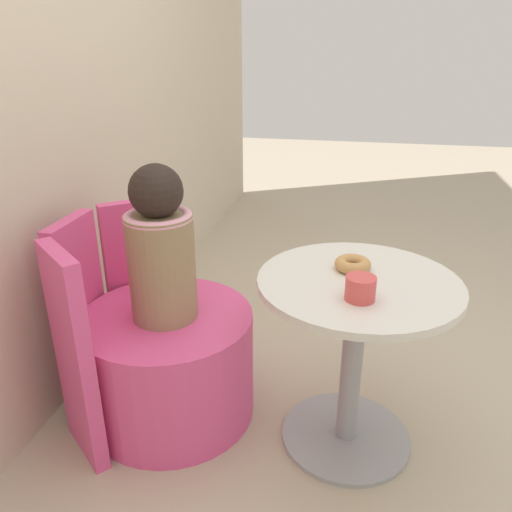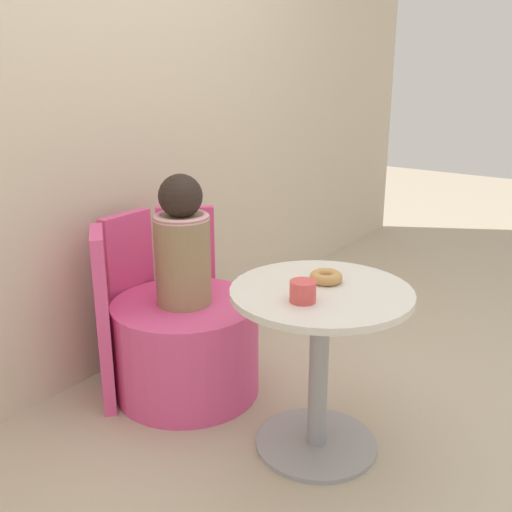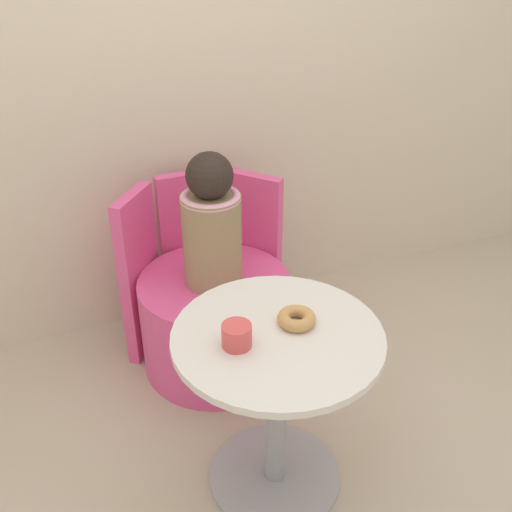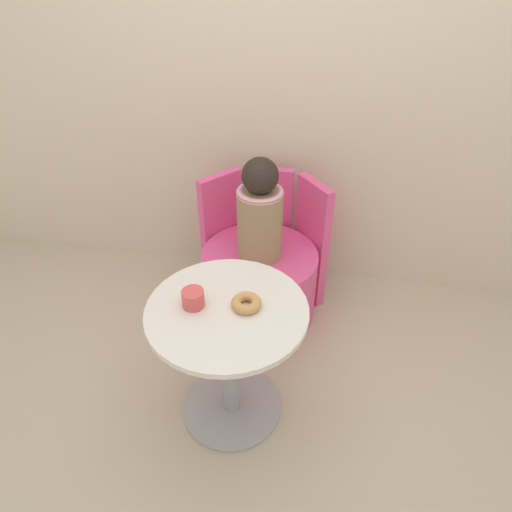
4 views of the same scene
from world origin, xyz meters
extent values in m
plane|color=#B7A88E|center=(0.00, 0.00, 0.00)|extent=(12.00, 12.00, 0.00)
cube|color=beige|center=(0.00, 1.13, 1.20)|extent=(6.00, 0.06, 2.40)
cylinder|color=#99999E|center=(-0.06, -0.01, 0.01)|extent=(0.46, 0.46, 0.02)
cylinder|color=#99999E|center=(-0.06, -0.01, 0.31)|extent=(0.07, 0.07, 0.59)
cylinder|color=silver|center=(-0.06, -0.01, 0.62)|extent=(0.64, 0.64, 0.02)
cylinder|color=#E54C8C|center=(-0.04, 0.66, 0.21)|extent=(0.62, 0.62, 0.42)
cube|color=#E54C8C|center=(-0.04, 1.00, 0.38)|extent=(0.27, 0.05, 0.75)
cube|color=#E54C8C|center=(0.21, 0.88, 0.38)|extent=(0.21, 0.24, 0.75)
cube|color=#E54C8C|center=(-0.30, 0.88, 0.38)|extent=(0.21, 0.24, 0.75)
cylinder|color=#937A56|center=(-0.04, 0.66, 0.61)|extent=(0.23, 0.23, 0.38)
torus|color=pink|center=(-0.04, 0.66, 0.79)|extent=(0.23, 0.23, 0.04)
sphere|color=black|center=(-0.04, 0.66, 0.88)|extent=(0.18, 0.18, 0.18)
torus|color=tan|center=(0.01, 0.02, 0.65)|extent=(0.12, 0.12, 0.04)
cylinder|color=#DB4C4C|center=(-0.19, -0.01, 0.67)|extent=(0.09, 0.09, 0.07)
camera|label=1|loc=(-1.50, 0.02, 1.31)|focal=35.00mm
camera|label=2|loc=(-1.77, -0.95, 1.39)|focal=42.00mm
camera|label=3|loc=(-0.66, -1.28, 1.74)|focal=42.00mm
camera|label=4|loc=(0.27, -1.26, 1.85)|focal=32.00mm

